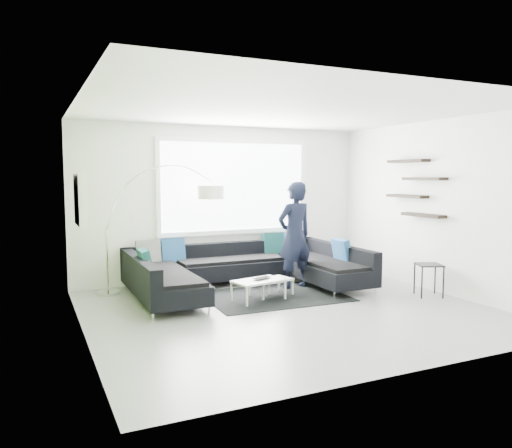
{
  "coord_description": "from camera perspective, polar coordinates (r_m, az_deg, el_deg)",
  "views": [
    {
      "loc": [
        -3.32,
        -6.11,
        1.89
      ],
      "look_at": [
        -0.08,
        0.9,
        1.15
      ],
      "focal_mm": 35.0,
      "sensor_mm": 36.0,
      "label": 1
    }
  ],
  "objects": [
    {
      "name": "sectional_sofa",
      "position": [
        8.25,
        -1.04,
        -5.28
      ],
      "size": [
        3.71,
        2.31,
        0.8
      ],
      "rotation": [
        0.0,
        0.0,
        -0.0
      ],
      "color": "black",
      "rests_on": "ground"
    },
    {
      "name": "laptop",
      "position": [
        7.62,
        0.92,
        -6.28
      ],
      "size": [
        0.47,
        0.43,
        0.03
      ],
      "primitive_type": "imported",
      "rotation": [
        0.0,
        0.0,
        0.37
      ],
      "color": "black",
      "rests_on": "coffee_table"
    },
    {
      "name": "ground",
      "position": [
        7.2,
        3.66,
        -9.76
      ],
      "size": [
        5.5,
        5.5,
        0.0
      ],
      "primitive_type": "plane",
      "color": "gray",
      "rests_on": "ground"
    },
    {
      "name": "coffee_table",
      "position": [
        7.8,
        1.07,
        -7.33
      ],
      "size": [
        1.09,
        0.78,
        0.33
      ],
      "primitive_type": "cube",
      "rotation": [
        0.0,
        0.0,
        0.22
      ],
      "color": "silver",
      "rests_on": "ground"
    },
    {
      "name": "side_table",
      "position": [
        8.38,
        19.12,
        -6.08
      ],
      "size": [
        0.49,
        0.49,
        0.51
      ],
      "primitive_type": "cube",
      "rotation": [
        0.0,
        0.0,
        -0.41
      ],
      "color": "black",
      "rests_on": "ground"
    },
    {
      "name": "rug",
      "position": [
        7.96,
        2.15,
        -8.23
      ],
      "size": [
        2.2,
        1.64,
        0.01
      ],
      "primitive_type": "cube",
      "rotation": [
        0.0,
        0.0,
        -0.04
      ],
      "color": "black",
      "rests_on": "ground"
    },
    {
      "name": "room_shell",
      "position": [
        7.15,
        3.23,
        4.81
      ],
      "size": [
        5.54,
        5.04,
        2.82
      ],
      "color": "white",
      "rests_on": "ground"
    },
    {
      "name": "arc_lamp",
      "position": [
        8.26,
        -16.75,
        -0.68
      ],
      "size": [
        2.09,
        1.26,
        2.08
      ],
      "primitive_type": null,
      "rotation": [
        0.0,
        0.0,
        -0.22
      ],
      "color": "white",
      "rests_on": "ground"
    },
    {
      "name": "person",
      "position": [
        8.41,
        4.43,
        -1.3
      ],
      "size": [
        0.77,
        0.61,
        1.8
      ],
      "primitive_type": "imported",
      "rotation": [
        0.0,
        0.0,
        3.28
      ],
      "color": "black",
      "rests_on": "ground"
    }
  ]
}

